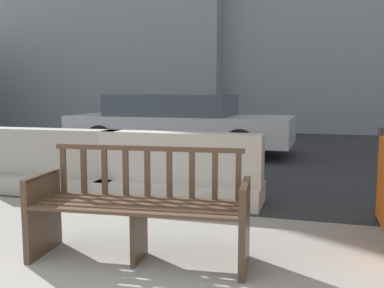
{
  "coord_description": "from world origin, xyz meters",
  "views": [
    {
      "loc": [
        1.54,
        -1.73,
        1.32
      ],
      "look_at": [
        0.25,
        2.76,
        0.75
      ],
      "focal_mm": 40.0,
      "sensor_mm": 36.0,
      "label": 1
    }
  ],
  "objects_px": {
    "street_bench": "(140,211)",
    "car_sedan_mid": "(178,123)",
    "jersey_barrier_left": "(49,166)",
    "jersey_barrier_centre": "(180,173)"
  },
  "relations": [
    {
      "from": "street_bench",
      "to": "jersey_barrier_left",
      "type": "xyz_separation_m",
      "value": [
        -2.07,
        1.82,
        -0.06
      ]
    },
    {
      "from": "jersey_barrier_centre",
      "to": "jersey_barrier_left",
      "type": "bearing_deg",
      "value": -179.74
    },
    {
      "from": "street_bench",
      "to": "jersey_barrier_left",
      "type": "height_order",
      "value": "street_bench"
    },
    {
      "from": "jersey_barrier_centre",
      "to": "jersey_barrier_left",
      "type": "relative_size",
      "value": 1.0
    },
    {
      "from": "jersey_barrier_centre",
      "to": "jersey_barrier_left",
      "type": "distance_m",
      "value": 1.81
    },
    {
      "from": "car_sedan_mid",
      "to": "street_bench",
      "type": "bearing_deg",
      "value": -74.99
    },
    {
      "from": "street_bench",
      "to": "jersey_barrier_centre",
      "type": "height_order",
      "value": "street_bench"
    },
    {
      "from": "street_bench",
      "to": "car_sedan_mid",
      "type": "height_order",
      "value": "car_sedan_mid"
    },
    {
      "from": "jersey_barrier_centre",
      "to": "car_sedan_mid",
      "type": "xyz_separation_m",
      "value": [
        -1.28,
        3.91,
        0.32
      ]
    },
    {
      "from": "street_bench",
      "to": "car_sedan_mid",
      "type": "xyz_separation_m",
      "value": [
        -1.54,
        5.74,
        0.26
      ]
    }
  ]
}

